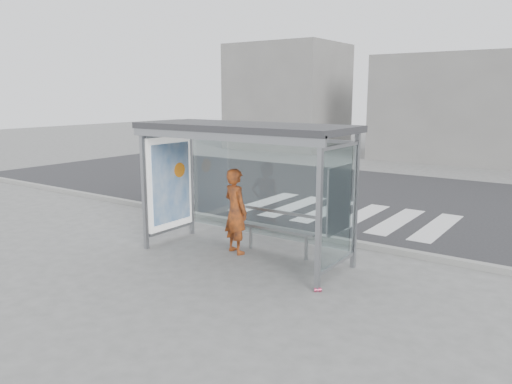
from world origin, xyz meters
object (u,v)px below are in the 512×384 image
Objects in this scene: bus_shelter at (230,156)px; bench at (278,229)px; soda_can at (318,290)px; person at (236,211)px.

bus_shelter is 1.74m from bench.
bench is (0.79, 0.52, -1.46)m from bus_shelter.
person is at bearing 159.48° from soda_can.
soda_can is at bearing -39.07° from bench.
bench is at bearing 140.93° from soda_can.
bus_shelter is 1.13m from person.
bench is 14.33× the size of soda_can.
bus_shelter is 2.51× the size of bench.
person is at bearing -150.39° from bench.
bus_shelter is 2.46× the size of person.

